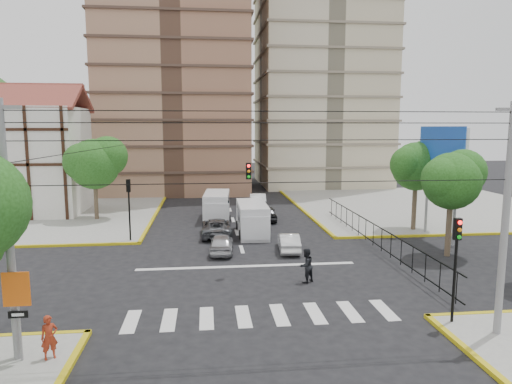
{
  "coord_description": "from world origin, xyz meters",
  "views": [
    {
      "loc": [
        -2.33,
        -24.89,
        8.21
      ],
      "look_at": [
        0.9,
        4.36,
        4.0
      ],
      "focal_mm": 32.0,
      "sensor_mm": 36.0,
      "label": 1
    }
  ],
  "objects": [
    {
      "name": "park_fence",
      "position": [
        9.0,
        4.5,
        0.0
      ],
      "size": [
        0.1,
        22.5,
        1.66
      ],
      "primitive_type": null,
      "color": "black",
      "rests_on": "ground"
    },
    {
      "name": "car_white_rear_right",
      "position": [
        2.89,
        20.9,
        0.75
      ],
      "size": [
        1.95,
        4.66,
        1.5
      ],
      "primitive_type": "imported",
      "rotation": [
        0.0,
        0.0,
        3.06
      ],
      "color": "silver",
      "rests_on": "ground"
    },
    {
      "name": "pedestrian_crosswalk",
      "position": [
        2.88,
        -1.95,
        0.92
      ],
      "size": [
        1.14,
        1.09,
        1.84
      ],
      "primitive_type": "imported",
      "rotation": [
        0.0,
        0.0,
        3.77
      ],
      "color": "black",
      "rests_on": "ground"
    },
    {
      "name": "sidewalk_nw",
      "position": [
        -20.0,
        20.0,
        0.07
      ],
      "size": [
        26.0,
        26.0,
        0.15
      ],
      "primitive_type": "cube",
      "color": "gray",
      "rests_on": "ground"
    },
    {
      "name": "pedestrian_sw_corner",
      "position": [
        -7.86,
        -9.17,
        0.93
      ],
      "size": [
        0.68,
        0.61,
        1.57
      ],
      "primitive_type": "imported",
      "rotation": [
        0.0,
        0.0,
        0.52
      ],
      "color": "maroon",
      "rests_on": "sidewalk_sw"
    },
    {
      "name": "tree_park_a",
      "position": [
        13.08,
        2.01,
        5.01
      ],
      "size": [
        4.41,
        3.6,
        6.83
      ],
      "color": "#473828",
      "rests_on": "ground"
    },
    {
      "name": "tower_beige",
      "position": [
        14.0,
        40.0,
        24.0
      ],
      "size": [
        17.0,
        16.0,
        48.0
      ],
      "primitive_type": "cube",
      "color": "beige",
      "rests_on": "ground"
    },
    {
      "name": "car_silver_front_left",
      "position": [
        -1.38,
        4.3,
        0.64
      ],
      "size": [
        1.8,
        3.86,
        1.28
      ],
      "primitive_type": "imported",
      "rotation": [
        0.0,
        0.0,
        3.06
      ],
      "color": "#AFB0B4",
      "rests_on": "ground"
    },
    {
      "name": "car_silver_rear_left",
      "position": [
        -1.25,
        20.51,
        0.61
      ],
      "size": [
        2.19,
        4.37,
        1.22
      ],
      "primitive_type": "imported",
      "rotation": [
        0.0,
        0.0,
        3.02
      ],
      "color": "#A4A4A9",
      "rests_on": "ground"
    },
    {
      "name": "traffic_light_nw",
      "position": [
        -7.8,
        7.8,
        3.11
      ],
      "size": [
        0.28,
        0.22,
        4.4
      ],
      "color": "black",
      "rests_on": "ground"
    },
    {
      "name": "ground",
      "position": [
        0.0,
        0.0,
        0.0
      ],
      "size": [
        160.0,
        160.0,
        0.0
      ],
      "primitive_type": "plane",
      "color": "black",
      "rests_on": "ground"
    },
    {
      "name": "utility_pole_sw",
      "position": [
        -9.0,
        -9.0,
        4.77
      ],
      "size": [
        1.4,
        0.28,
        9.0
      ],
      "color": "slate",
      "rests_on": "ground"
    },
    {
      "name": "van_right_lane",
      "position": [
        1.15,
        8.96,
        1.18
      ],
      "size": [
        2.26,
        5.4,
        2.43
      ],
      "rotation": [
        0.0,
        0.0,
        -0.01
      ],
      "color": "silver",
      "rests_on": "ground"
    },
    {
      "name": "car_darkgrey_mid_right",
      "position": [
        2.96,
        14.32,
        0.66
      ],
      "size": [
        1.6,
        3.87,
        1.31
      ],
      "primitive_type": "imported",
      "rotation": [
        0.0,
        0.0,
        3.13
      ],
      "color": "#272729",
      "rests_on": "ground"
    },
    {
      "name": "tree_park_c",
      "position": [
        14.09,
        9.01,
        5.34
      ],
      "size": [
        4.65,
        3.8,
        7.25
      ],
      "color": "#473828",
      "rests_on": "ground"
    },
    {
      "name": "traffic_light_hanging",
      "position": [
        0.0,
        -2.04,
        5.9
      ],
      "size": [
        18.0,
        9.12,
        0.92
      ],
      "color": "black",
      "rests_on": "ground"
    },
    {
      "name": "van_left_lane",
      "position": [
        -1.42,
        14.97,
        1.18
      ],
      "size": [
        2.51,
        5.54,
        2.43
      ],
      "rotation": [
        0.0,
        0.0,
        -0.08
      ],
      "color": "silver",
      "rests_on": "ground"
    },
    {
      "name": "car_grey_mid_left",
      "position": [
        -1.6,
        9.08,
        0.67
      ],
      "size": [
        2.27,
        4.85,
        1.34
      ],
      "primitive_type": "imported",
      "rotation": [
        0.0,
        0.0,
        3.13
      ],
      "color": "#575A5E",
      "rests_on": "ground"
    },
    {
      "name": "billboard",
      "position": [
        14.45,
        6.0,
        6.0
      ],
      "size": [
        0.36,
        6.2,
        8.1
      ],
      "color": "slate",
      "rests_on": "ground"
    },
    {
      "name": "sidewalk_ne",
      "position": [
        20.0,
        20.0,
        0.07
      ],
      "size": [
        26.0,
        26.0,
        0.15
      ],
      "primitive_type": "cube",
      "color": "gray",
      "rests_on": "ground"
    },
    {
      "name": "utility_pole_se",
      "position": [
        9.0,
        -9.0,
        4.77
      ],
      "size": [
        1.4,
        0.28,
        9.0
      ],
      "color": "slate",
      "rests_on": "ground"
    },
    {
      "name": "stop_line",
      "position": [
        0.0,
        1.2,
        0.01
      ],
      "size": [
        13.0,
        0.4,
        0.01
      ],
      "primitive_type": "cube",
      "color": "silver",
      "rests_on": "ground"
    },
    {
      "name": "tower_tan",
      "position": [
        -6.0,
        36.0,
        24.0
      ],
      "size": [
        18.0,
        16.0,
        48.0
      ],
      "primitive_type": "cube",
      "color": "#95644A",
      "rests_on": "ground"
    },
    {
      "name": "tudor_building",
      "position": [
        -19.0,
        20.0,
        5.25
      ],
      "size": [
        10.8,
        8.05,
        12.23
      ],
      "color": "silver",
      "rests_on": "ground"
    },
    {
      "name": "crosswalk_stripes",
      "position": [
        0.0,
        -6.0,
        0.01
      ],
      "size": [
        12.0,
        2.4,
        0.01
      ],
      "primitive_type": "cube",
      "color": "silver",
      "rests_on": "ground"
    },
    {
      "name": "car_white_front_right",
      "position": [
        3.08,
        4.26,
        0.61
      ],
      "size": [
        1.61,
        3.8,
        1.22
      ],
      "primitive_type": "imported",
      "rotation": [
        0.0,
        0.0,
        3.05
      ],
      "color": "silver",
      "rests_on": "ground"
    },
    {
      "name": "district_sign",
      "position": [
        -8.8,
        -9.24,
        2.45
      ],
      "size": [
        0.9,
        0.12,
        3.2
      ],
      "color": "slate",
      "rests_on": "ground"
    },
    {
      "name": "tree_tudor",
      "position": [
        -11.9,
        16.01,
        5.22
      ],
      "size": [
        5.39,
        4.4,
        7.43
      ],
      "color": "#473828",
      "rests_on": "ground"
    },
    {
      "name": "traffic_light_se",
      "position": [
        7.8,
        -7.8,
        3.11
      ],
      "size": [
        0.28,
        0.22,
        4.4
      ],
      "color": "black",
      "rests_on": "ground"
    }
  ]
}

